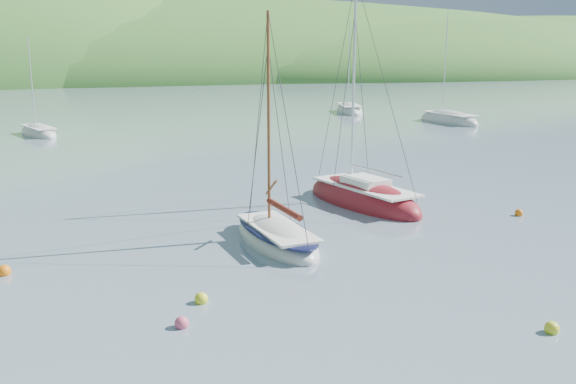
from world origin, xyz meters
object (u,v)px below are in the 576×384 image
object	(u,v)px
sloop_red	(363,200)
distant_sloop_a	(39,133)
distant_sloop_b	(349,111)
distant_sloop_d	(449,121)
daysailer_white	(276,238)

from	to	relation	value
sloop_red	distant_sloop_a	bearing A→B (deg)	103.13
sloop_red	distant_sloop_b	xyz separation A→B (m)	(18.29, 42.04, -0.03)
distant_sloop_b	distant_sloop_d	distance (m)	14.01
distant_sloop_a	daysailer_white	bearing A→B (deg)	-93.55
distant_sloop_a	distant_sloop_d	size ratio (longest dim) A/B	0.77
sloop_red	distant_sloop_a	world-z (taller)	sloop_red
daysailer_white	distant_sloop_b	world-z (taller)	distant_sloop_b
distant_sloop_a	distant_sloop_d	distance (m)	39.83
daysailer_white	distant_sloop_a	distance (m)	38.70
distant_sloop_d	daysailer_white	bearing A→B (deg)	-137.08
sloop_red	distant_sloop_b	world-z (taller)	sloop_red
sloop_red	distant_sloop_b	distance (m)	45.84
distant_sloop_b	sloop_red	bearing A→B (deg)	-98.41
distant_sloop_b	distant_sloop_d	size ratio (longest dim) A/B	0.96
daysailer_white	sloop_red	distance (m)	7.70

